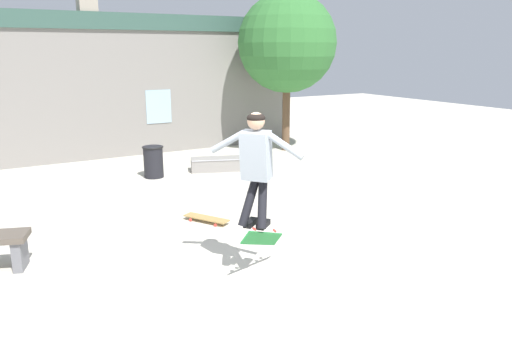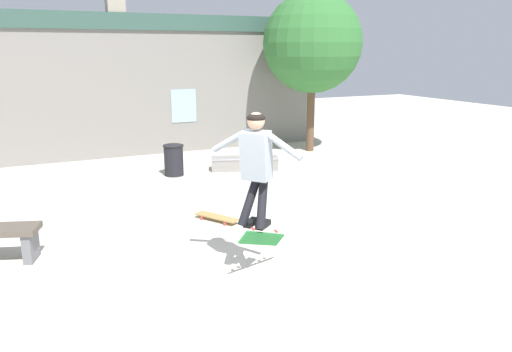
# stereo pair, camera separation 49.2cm
# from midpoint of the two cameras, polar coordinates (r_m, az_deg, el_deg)

# --- Properties ---
(ground_plane) EXTENTS (40.00, 40.00, 0.00)m
(ground_plane) POSITION_cam_midpoint_polar(r_m,az_deg,el_deg) (6.16, -0.45, -12.67)
(ground_plane) COLOR beige
(building_backdrop) EXTENTS (13.06, 0.52, 5.05)m
(building_backdrop) POSITION_cam_midpoint_polar(r_m,az_deg,el_deg) (13.59, -15.79, 10.18)
(building_backdrop) COLOR gray
(building_backdrop) RESTS_ON ground_plane
(tree_right) EXTENTS (2.69, 2.69, 4.30)m
(tree_right) POSITION_cam_midpoint_polar(r_m,az_deg,el_deg) (13.99, 7.52, 14.82)
(tree_right) COLOR brown
(tree_right) RESTS_ON ground_plane
(skate_ledge) EXTENTS (1.63, 0.97, 0.31)m
(skate_ledge) POSITION_cam_midpoint_polar(r_m,az_deg,el_deg) (11.86, -0.12, 1.44)
(skate_ledge) COLOR gray
(skate_ledge) RESTS_ON ground_plane
(trash_bin) EXTENTS (0.47, 0.47, 0.71)m
(trash_bin) POSITION_cam_midpoint_polar(r_m,az_deg,el_deg) (11.41, -8.18, 1.90)
(trash_bin) COLOR black
(trash_bin) RESTS_ON ground_plane
(skater) EXTENTS (0.81, 1.00, 1.43)m
(skater) POSITION_cam_midpoint_polar(r_m,az_deg,el_deg) (6.00, 2.35, 1.79)
(skater) COLOR #9EA8B2
(skateboard_flipping) EXTENTS (0.80, 0.44, 0.46)m
(skateboard_flipping) POSITION_cam_midpoint_polar(r_m,az_deg,el_deg) (6.29, 2.97, -7.18)
(skateboard_flipping) COLOR #237F38
(skateboard_resting) EXTENTS (0.58, 0.81, 0.08)m
(skateboard_resting) POSITION_cam_midpoint_polar(r_m,az_deg,el_deg) (8.37, -2.81, -4.72)
(skateboard_resting) COLOR #AD894C
(skateboard_resting) RESTS_ON ground_plane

